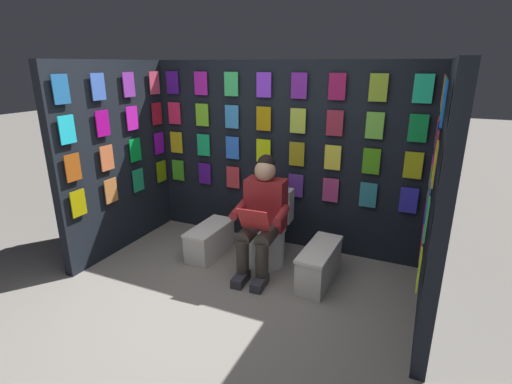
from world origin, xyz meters
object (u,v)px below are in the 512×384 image
(toilet, at_px, (269,232))
(person_reading, at_px, (262,216))
(comic_longbox_near, at_px, (319,264))
(comic_longbox_far, at_px, (210,240))

(toilet, height_order, person_reading, person_reading)
(toilet, distance_m, person_reading, 0.35)
(comic_longbox_near, distance_m, comic_longbox_far, 1.26)
(toilet, bearing_deg, person_reading, 89.55)
(comic_longbox_near, bearing_deg, comic_longbox_far, -0.41)
(toilet, bearing_deg, comic_longbox_near, 158.23)
(toilet, xyz_separation_m, person_reading, (-0.01, 0.23, 0.27))
(toilet, xyz_separation_m, comic_longbox_near, (-0.61, 0.20, -0.14))
(person_reading, relative_size, comic_longbox_far, 1.80)
(person_reading, bearing_deg, comic_longbox_near, 178.78)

